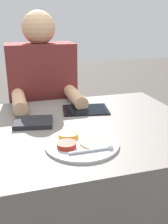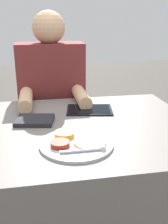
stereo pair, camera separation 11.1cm
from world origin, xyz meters
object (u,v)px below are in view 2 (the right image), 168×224
Objects in this scene: thali_tray at (75,143)px; person_diner at (53,117)px; tablet_device at (90,110)px; red_notebook at (35,121)px.

thali_tray is 0.73m from person_diner.
tablet_device is (0.13, 0.36, -0.00)m from thali_tray.
tablet_device is at bearing 22.52° from red_notebook.
tablet_device is 0.42m from person_diner.
person_diner is at bearing 77.56° from red_notebook.
person_diner is at bearing 93.30° from thali_tray.
red_notebook reaches higher than tablet_device.
thali_tray reaches higher than red_notebook.
person_diner is at bearing 115.00° from tablet_device.
red_notebook is 0.74× the size of tablet_device.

